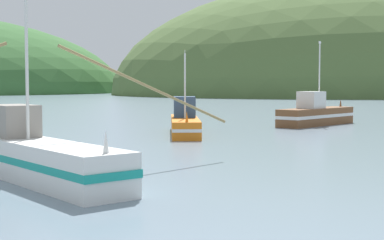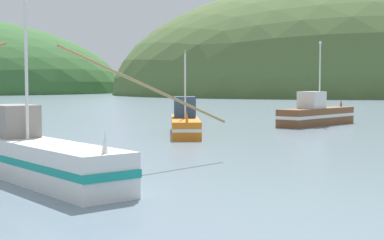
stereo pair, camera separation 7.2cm
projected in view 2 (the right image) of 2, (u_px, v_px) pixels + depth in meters
The scene contains 4 objects.
hill_mid_left at pixel (364, 94), 190.55m from camera, with size 163.26×130.61×72.26m, color #516B38.
fishing_boat_white at pixel (32, 155), 21.73m from camera, with size 17.34×10.95×7.89m.
fishing_boat_orange at pixel (185, 123), 40.81m from camera, with size 3.91×9.87×5.81m.
fishing_boat_brown at pixel (316, 114), 49.41m from camera, with size 9.00×6.92×7.09m.
Camera 2 is at (-7.85, 0.11, 3.57)m, focal length 54.78 mm.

